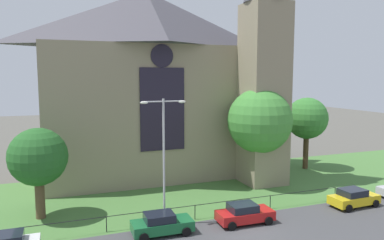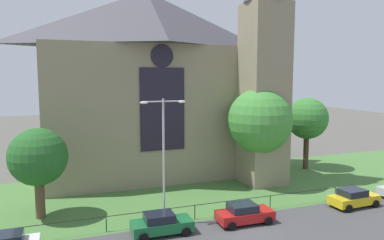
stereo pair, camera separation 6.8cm
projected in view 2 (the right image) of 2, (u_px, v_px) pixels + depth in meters
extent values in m
plane|color=#56544C|center=(196.00, 188.00, 36.26)|extent=(160.00, 160.00, 0.00)
cube|color=#424244|center=(259.00, 237.00, 25.07)|extent=(120.00, 8.00, 0.01)
cube|color=#477538|center=(204.00, 194.00, 34.39)|extent=(120.00, 20.00, 0.01)
cube|color=gray|center=(148.00, 111.00, 41.38)|extent=(22.00, 12.00, 14.00)
pyramid|color=#47444C|center=(147.00, 20.00, 40.22)|extent=(22.00, 12.00, 6.00)
cube|color=black|center=(162.00, 109.00, 35.66)|extent=(4.40, 0.16, 8.00)
cylinder|color=black|center=(162.00, 56.00, 35.07)|extent=(2.20, 0.15, 2.20)
cube|color=gray|center=(264.00, 95.00, 37.11)|extent=(4.00, 4.00, 18.00)
cylinder|color=black|center=(195.00, 205.00, 28.12)|extent=(26.55, 0.05, 0.05)
cylinder|color=black|center=(1.00, 238.00, 23.65)|extent=(0.06, 0.07, 1.10)
cylinder|color=black|center=(106.00, 224.00, 25.91)|extent=(0.07, 0.07, 1.10)
cylinder|color=black|center=(195.00, 212.00, 28.18)|extent=(0.07, 0.07, 1.10)
cylinder|color=black|center=(270.00, 202.00, 30.45)|extent=(0.07, 0.07, 1.10)
cylinder|color=black|center=(335.00, 194.00, 32.72)|extent=(0.07, 0.07, 1.10)
cylinder|color=#4C3823|center=(306.00, 151.00, 43.70)|extent=(0.62, 0.62, 4.18)
sphere|color=#387F33|center=(307.00, 118.00, 43.25)|extent=(4.85, 4.85, 4.85)
cylinder|color=brown|center=(40.00, 198.00, 28.35)|extent=(0.71, 0.71, 3.16)
sphere|color=#235B23|center=(38.00, 157.00, 27.97)|extent=(4.40, 4.40, 4.40)
cylinder|color=#4C3823|center=(259.00, 165.00, 36.73)|extent=(0.88, 0.88, 4.14)
sphere|color=#428C38|center=(260.00, 121.00, 36.21)|extent=(6.37, 6.37, 6.37)
cylinder|color=#B2B2B7|center=(164.00, 163.00, 26.78)|extent=(0.16, 0.16, 9.29)
cylinder|color=#B2B2B7|center=(154.00, 102.00, 26.02)|extent=(1.40, 0.10, 0.10)
cylinder|color=#B2B2B7|center=(173.00, 101.00, 26.50)|extent=(1.40, 0.10, 0.10)
ellipsoid|color=white|center=(144.00, 103.00, 25.79)|extent=(0.57, 0.26, 0.20)
ellipsoid|color=white|center=(182.00, 102.00, 26.74)|extent=(0.57, 0.26, 0.20)
cube|color=black|center=(5.00, 238.00, 22.06)|extent=(2.00, 1.61, 0.55)
cube|color=#196033|center=(162.00, 226.00, 25.53)|extent=(4.23, 1.88, 0.70)
cube|color=black|center=(159.00, 217.00, 25.39)|extent=(2.03, 1.64, 0.55)
cylinder|color=black|center=(179.00, 222.00, 26.88)|extent=(0.64, 0.23, 0.64)
cylinder|color=black|center=(186.00, 232.00, 25.19)|extent=(0.64, 0.23, 0.64)
cylinder|color=black|center=(138.00, 227.00, 25.93)|extent=(0.64, 0.23, 0.64)
cylinder|color=black|center=(144.00, 238.00, 24.24)|extent=(0.64, 0.23, 0.64)
cube|color=#B21919|center=(245.00, 215.00, 27.42)|extent=(4.24, 1.89, 0.70)
cube|color=black|center=(242.00, 207.00, 27.29)|extent=(2.04, 1.64, 0.55)
cylinder|color=black|center=(256.00, 212.00, 28.78)|extent=(0.64, 0.23, 0.64)
cylinder|color=black|center=(268.00, 221.00, 27.08)|extent=(0.64, 0.23, 0.64)
cylinder|color=black|center=(222.00, 217.00, 27.83)|extent=(0.64, 0.23, 0.64)
cylinder|color=black|center=(232.00, 226.00, 26.14)|extent=(0.64, 0.23, 0.64)
cube|color=gold|center=(354.00, 199.00, 30.99)|extent=(4.27, 1.97, 0.70)
cube|color=black|center=(353.00, 192.00, 30.84)|extent=(2.07, 1.68, 0.55)
cylinder|color=black|center=(358.00, 197.00, 32.41)|extent=(0.65, 0.25, 0.64)
cylinder|color=black|center=(376.00, 204.00, 30.76)|extent=(0.65, 0.25, 0.64)
cylinder|color=black|center=(332.00, 202.00, 31.29)|extent=(0.65, 0.25, 0.64)
cylinder|color=black|center=(349.00, 209.00, 29.64)|extent=(0.65, 0.25, 0.64)
cylinder|color=black|center=(381.00, 192.00, 33.82)|extent=(0.64, 0.22, 0.64)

